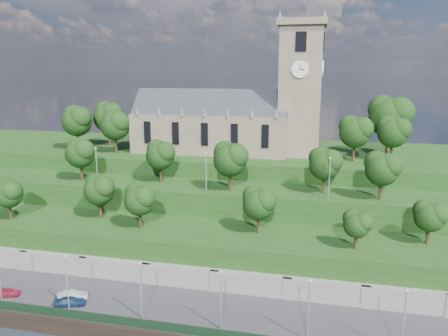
% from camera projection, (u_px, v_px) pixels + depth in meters
% --- Properties ---
extents(promenade, '(160.00, 12.00, 2.00)m').
position_uv_depth(promenade, '(168.00, 313.00, 56.83)').
color(promenade, '#2D2D30').
rests_on(promenade, ground).
extents(fence, '(160.00, 0.10, 1.20)m').
position_uv_depth(fence, '(152.00, 325.00, 51.34)').
color(fence, black).
rests_on(fence, promenade).
extents(retaining_wall, '(160.00, 2.10, 5.00)m').
position_uv_depth(retaining_wall, '(182.00, 281.00, 62.19)').
color(retaining_wall, slate).
rests_on(retaining_wall, ground).
extents(embankment_lower, '(160.00, 12.00, 8.00)m').
position_uv_depth(embankment_lower, '(194.00, 254.00, 67.59)').
color(embankment_lower, '#173812').
rests_on(embankment_lower, ground).
extents(embankment_upper, '(160.00, 10.00, 12.00)m').
position_uv_depth(embankment_upper, '(211.00, 219.00, 77.62)').
color(embankment_upper, '#173812').
rests_on(embankment_upper, ground).
extents(hilltop, '(160.00, 32.00, 15.00)m').
position_uv_depth(hilltop, '(234.00, 182.00, 97.27)').
color(hilltop, '#173812').
rests_on(hilltop, ground).
extents(church, '(38.60, 12.35, 27.60)m').
position_uv_depth(church, '(234.00, 116.00, 89.96)').
color(church, '#6B5B4B').
rests_on(church, hilltop).
extents(trees_lower, '(68.91, 8.81, 7.43)m').
position_uv_depth(trees_lower, '(180.00, 199.00, 66.28)').
color(trees_lower, black).
rests_on(trees_lower, embankment_lower).
extents(trees_upper, '(57.88, 8.38, 8.36)m').
position_uv_depth(trees_upper, '(226.00, 158.00, 73.65)').
color(trees_upper, black).
rests_on(trees_upper, embankment_upper).
extents(trees_hilltop, '(72.55, 16.96, 11.96)m').
position_uv_depth(trees_hilltop, '(245.00, 120.00, 89.22)').
color(trees_hilltop, black).
rests_on(trees_hilltop, hilltop).
extents(lamp_posts_promenade, '(60.36, 0.36, 7.51)m').
position_uv_depth(lamp_posts_promenade, '(141.00, 286.00, 52.75)').
color(lamp_posts_promenade, '#B2B2B7').
rests_on(lamp_posts_promenade, promenade).
extents(lamp_posts_upper, '(40.36, 0.36, 6.64)m').
position_uv_depth(lamp_posts_upper, '(206.00, 168.00, 72.57)').
color(lamp_posts_upper, '#B2B2B7').
rests_on(lamp_posts_upper, embankment_upper).
extents(car_left, '(3.64, 2.38, 1.15)m').
position_uv_depth(car_left, '(7.00, 292.00, 58.95)').
color(car_left, maroon).
rests_on(car_left, promenade).
extents(car_middle, '(4.13, 2.79, 1.29)m').
position_uv_depth(car_middle, '(72.00, 296.00, 57.93)').
color(car_middle, '#AFADB2').
rests_on(car_middle, promenade).
extents(car_right, '(4.22, 2.84, 1.13)m').
position_uv_depth(car_right, '(71.00, 301.00, 56.61)').
color(car_right, '#162C4D').
rests_on(car_right, promenade).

